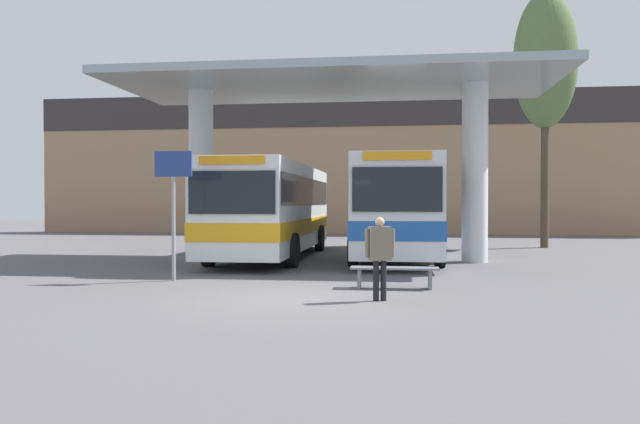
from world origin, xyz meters
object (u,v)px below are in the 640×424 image
waiting_bench_near_pillar (394,272)px  pedestrian_waiting (380,250)px  transit_bus_left_bay (273,206)px  poplar_tree_behind_left (545,62)px  info_sign_platform (173,189)px  transit_bus_center_bay (395,205)px

waiting_bench_near_pillar → pedestrian_waiting: (-0.26, -1.72, 0.61)m
transit_bus_left_bay → poplar_tree_behind_left: (10.13, 5.83, 5.87)m
waiting_bench_near_pillar → poplar_tree_behind_left: bearing=65.2°
waiting_bench_near_pillar → pedestrian_waiting: pedestrian_waiting is taller
waiting_bench_near_pillar → info_sign_platform: (-5.19, 0.66, 1.83)m
transit_bus_center_bay → waiting_bench_near_pillar: transit_bus_center_bay is taller
waiting_bench_near_pillar → info_sign_platform: size_ratio=0.61×
transit_bus_left_bay → info_sign_platform: transit_bus_left_bay is taller
waiting_bench_near_pillar → pedestrian_waiting: bearing=-98.6°
transit_bus_center_bay → info_sign_platform: 8.86m
info_sign_platform → poplar_tree_behind_left: bearing=47.8°
transit_bus_left_bay → poplar_tree_behind_left: size_ratio=1.00×
transit_bus_left_bay → waiting_bench_near_pillar: bearing=120.0°
transit_bus_center_bay → poplar_tree_behind_left: poplar_tree_behind_left is taller
transit_bus_center_bay → poplar_tree_behind_left: 9.80m
transit_bus_left_bay → pedestrian_waiting: (3.88, -8.87, -0.76)m
poplar_tree_behind_left → transit_bus_left_bay: bearing=-150.1°
info_sign_platform → waiting_bench_near_pillar: bearing=-7.3°
transit_bus_left_bay → poplar_tree_behind_left: poplar_tree_behind_left is taller
waiting_bench_near_pillar → pedestrian_waiting: 1.84m
transit_bus_center_bay → poplar_tree_behind_left: bearing=-140.6°
transit_bus_center_bay → info_sign_platform: transit_bus_center_bay is taller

